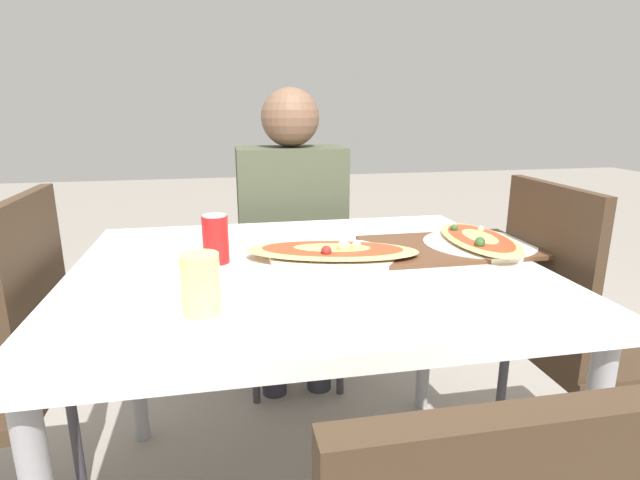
# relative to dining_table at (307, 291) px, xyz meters

# --- Properties ---
(dining_table) EXTENTS (1.16, 0.97, 0.75)m
(dining_table) POSITION_rel_dining_table_xyz_m (0.00, 0.00, 0.00)
(dining_table) COLOR white
(dining_table) RESTS_ON ground_plane
(chair_far_seated) EXTENTS (0.40, 0.40, 0.94)m
(chair_far_seated) POSITION_rel_dining_table_xyz_m (0.06, 0.82, -0.15)
(chair_far_seated) COLOR #3F2D1E
(chair_far_seated) RESTS_ON ground_plane
(chair_side_right) EXTENTS (0.40, 0.40, 0.94)m
(chair_side_right) POSITION_rel_dining_table_xyz_m (0.76, -0.05, -0.15)
(chair_side_right) COLOR #3F2D1E
(chair_side_right) RESTS_ON ground_plane
(person_seated) EXTENTS (0.41, 0.24, 1.21)m
(person_seated) POSITION_rel_dining_table_xyz_m (0.06, 0.70, 0.04)
(person_seated) COLOR #2D2D38
(person_seated) RESTS_ON ground_plane
(pizza_main) EXTENTS (0.48, 0.33, 0.06)m
(pizza_main) POSITION_rel_dining_table_xyz_m (0.07, 0.03, 0.09)
(pizza_main) COLOR white
(pizza_main) RESTS_ON dining_table
(soda_can) EXTENTS (0.07, 0.07, 0.12)m
(soda_can) POSITION_rel_dining_table_xyz_m (-0.22, 0.06, 0.13)
(soda_can) COLOR red
(soda_can) RESTS_ON dining_table
(drink_glass) EXTENTS (0.07, 0.07, 0.12)m
(drink_glass) POSITION_rel_dining_table_xyz_m (-0.25, -0.26, 0.13)
(drink_glass) COLOR #E0DB7F
(drink_glass) RESTS_ON dining_table
(serving_tray) EXTENTS (0.46, 0.30, 0.01)m
(serving_tray) POSITION_rel_dining_table_xyz_m (0.42, 0.06, 0.08)
(serving_tray) COLOR brown
(serving_tray) RESTS_ON dining_table
(pizza_second) EXTENTS (0.31, 0.39, 0.05)m
(pizza_second) POSITION_rel_dining_table_xyz_m (0.51, 0.06, 0.09)
(pizza_second) COLOR white
(pizza_second) RESTS_ON dining_table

